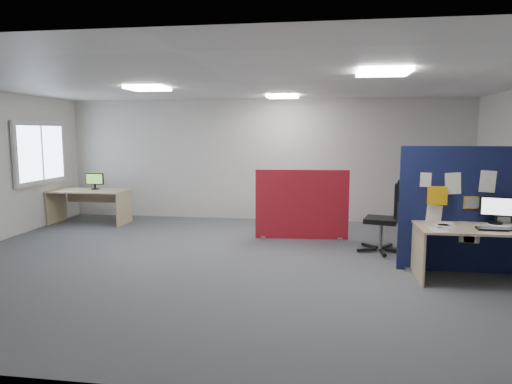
# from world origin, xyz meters

# --- Properties ---
(floor) EXTENTS (9.00, 9.00, 0.00)m
(floor) POSITION_xyz_m (0.00, 0.00, 0.00)
(floor) COLOR #56595F
(floor) RESTS_ON ground
(ceiling) EXTENTS (9.00, 7.00, 0.02)m
(ceiling) POSITION_xyz_m (0.00, 0.00, 2.70)
(ceiling) COLOR white
(ceiling) RESTS_ON wall_back
(wall_back) EXTENTS (9.00, 0.02, 2.70)m
(wall_back) POSITION_xyz_m (0.00, 3.50, 1.35)
(wall_back) COLOR silver
(wall_back) RESTS_ON floor
(wall_front) EXTENTS (9.00, 0.02, 2.70)m
(wall_front) POSITION_xyz_m (0.00, -3.50, 1.35)
(wall_front) COLOR silver
(wall_front) RESTS_ON floor
(window) EXTENTS (0.06, 1.70, 1.30)m
(window) POSITION_xyz_m (-4.44, 2.00, 1.55)
(window) COLOR white
(window) RESTS_ON wall_left
(ceiling_lights) EXTENTS (4.10, 4.10, 0.04)m
(ceiling_lights) POSITION_xyz_m (0.33, 0.67, 2.67)
(ceiling_lights) COLOR white
(ceiling_lights) RESTS_ON ceiling
(navy_divider) EXTENTS (2.16, 0.30, 1.78)m
(navy_divider) POSITION_xyz_m (3.46, 0.00, 0.89)
(navy_divider) COLOR #10113C
(navy_divider) RESTS_ON floor
(main_desk) EXTENTS (2.01, 0.89, 0.73)m
(main_desk) POSITION_xyz_m (3.58, -0.35, 0.57)
(main_desk) COLOR #D4BF88
(main_desk) RESTS_ON floor
(monitor_main) EXTENTS (0.42, 0.18, 0.38)m
(monitor_main) POSITION_xyz_m (3.66, -0.14, 0.94)
(monitor_main) COLOR black
(monitor_main) RESTS_ON main_desk
(keyboard) EXTENTS (0.46, 0.20, 0.02)m
(keyboard) POSITION_xyz_m (3.52, -0.55, 0.74)
(keyboard) COLOR black
(keyboard) RESTS_ON main_desk
(red_divider) EXTENTS (1.72, 0.30, 1.29)m
(red_divider) POSITION_xyz_m (0.94, 1.69, 0.63)
(red_divider) COLOR maroon
(red_divider) RESTS_ON floor
(second_desk) EXTENTS (1.64, 0.82, 0.73)m
(second_desk) POSITION_xyz_m (-3.68, 2.53, 0.55)
(second_desk) COLOR #D4BF88
(second_desk) RESTS_ON floor
(monitor_second) EXTENTS (0.39, 0.18, 0.36)m
(monitor_second) POSITION_xyz_m (-3.61, 2.62, 0.93)
(monitor_second) COLOR black
(monitor_second) RESTS_ON second_desk
(office_chair) EXTENTS (0.80, 0.77, 1.20)m
(office_chair) POSITION_xyz_m (2.40, 0.92, 0.68)
(office_chair) COLOR black
(office_chair) RESTS_ON floor
(desk_papers) EXTENTS (1.49, 0.87, 0.00)m
(desk_papers) POSITION_xyz_m (3.41, -0.40, 0.73)
(desk_papers) COLOR white
(desk_papers) RESTS_ON main_desk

